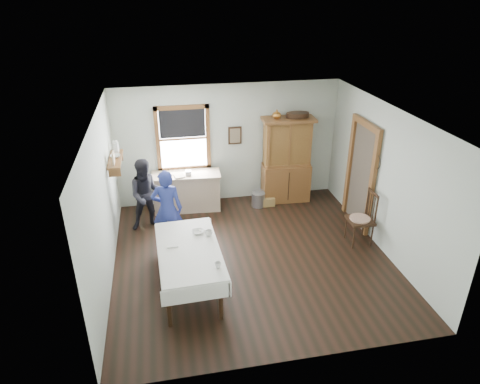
% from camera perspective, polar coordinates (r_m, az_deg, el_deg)
% --- Properties ---
extents(room, '(5.01, 5.01, 2.70)m').
position_cam_1_polar(room, '(7.40, 1.64, 0.04)').
color(room, black).
rests_on(room, ground).
extents(window, '(1.18, 0.07, 1.48)m').
position_cam_1_polar(window, '(9.43, -7.63, 7.54)').
color(window, white).
rests_on(window, room).
extents(doorway, '(0.09, 1.14, 2.22)m').
position_cam_1_polar(doorway, '(9.00, 15.88, 2.60)').
color(doorway, '#4B4136').
rests_on(doorway, room).
extents(wall_shelf, '(0.24, 1.00, 0.44)m').
position_cam_1_polar(wall_shelf, '(8.62, -16.29, 4.45)').
color(wall_shelf, brown).
rests_on(wall_shelf, room).
extents(framed_picture, '(0.30, 0.04, 0.40)m').
position_cam_1_polar(framed_picture, '(9.58, -0.67, 7.53)').
color(framed_picture, '#352112').
rests_on(framed_picture, room).
extents(rug_beater, '(0.01, 0.27, 0.27)m').
position_cam_1_polar(rug_beater, '(8.35, 17.91, 4.62)').
color(rug_beater, black).
rests_on(rug_beater, room).
extents(work_counter, '(1.53, 0.66, 0.85)m').
position_cam_1_polar(work_counter, '(9.58, -7.10, 0.07)').
color(work_counter, tan).
rests_on(work_counter, room).
extents(china_hutch, '(1.18, 0.60, 1.97)m').
position_cam_1_polar(china_hutch, '(9.78, 6.24, 4.22)').
color(china_hutch, brown).
rests_on(china_hutch, room).
extents(dining_table, '(1.08, 1.96, 0.77)m').
position_cam_1_polar(dining_table, '(7.17, -6.68, -10.08)').
color(dining_table, white).
rests_on(dining_table, room).
extents(spindle_chair, '(0.52, 0.52, 1.09)m').
position_cam_1_polar(spindle_chair, '(8.53, 15.78, -3.34)').
color(spindle_chair, '#352112').
rests_on(spindle_chair, room).
extents(pail, '(0.40, 0.40, 0.33)m').
position_cam_1_polar(pail, '(9.75, 2.45, -0.99)').
color(pail, '#97999F').
rests_on(pail, room).
extents(wicker_basket, '(0.33, 0.24, 0.19)m').
position_cam_1_polar(wicker_basket, '(9.83, 3.61, -1.24)').
color(wicker_basket, '#A78A4B').
rests_on(wicker_basket, room).
extents(woman_blue, '(0.58, 0.42, 1.46)m').
position_cam_1_polar(woman_blue, '(8.16, -9.64, -2.62)').
color(woman_blue, navy).
rests_on(woman_blue, room).
extents(figure_dark, '(0.73, 0.60, 1.40)m').
position_cam_1_polar(figure_dark, '(8.85, -12.26, -0.68)').
color(figure_dark, black).
rests_on(figure_dark, room).
extents(table_cup_a, '(0.15, 0.15, 0.10)m').
position_cam_1_polar(table_cup_a, '(7.23, -4.18, -5.48)').
color(table_cup_a, silver).
rests_on(table_cup_a, dining_table).
extents(table_cup_b, '(0.10, 0.10, 0.09)m').
position_cam_1_polar(table_cup_b, '(6.47, -2.95, -9.70)').
color(table_cup_b, silver).
rests_on(table_cup_b, dining_table).
extents(table_bowl, '(0.23, 0.23, 0.06)m').
position_cam_1_polar(table_bowl, '(7.33, -5.66, -5.30)').
color(table_bowl, silver).
rests_on(table_bowl, dining_table).
extents(counter_book, '(0.23, 0.28, 0.02)m').
position_cam_1_polar(counter_book, '(9.29, -8.82, 2.07)').
color(counter_book, '#786850').
rests_on(counter_book, work_counter).
extents(counter_bowl, '(0.28, 0.28, 0.07)m').
position_cam_1_polar(counter_bowl, '(9.35, -9.84, 2.30)').
color(counter_bowl, silver).
rests_on(counter_bowl, work_counter).
extents(shelf_bowl, '(0.22, 0.22, 0.05)m').
position_cam_1_polar(shelf_bowl, '(8.62, -16.30, 4.63)').
color(shelf_bowl, silver).
rests_on(shelf_bowl, wall_shelf).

